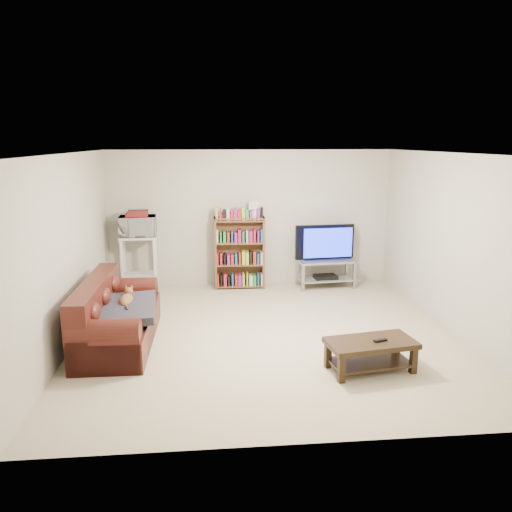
{
  "coord_description": "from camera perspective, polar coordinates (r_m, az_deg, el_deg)",
  "views": [
    {
      "loc": [
        -0.73,
        -6.27,
        2.56
      ],
      "look_at": [
        -0.1,
        0.4,
        1.0
      ],
      "focal_mm": 35.0,
      "sensor_mm": 36.0,
      "label": 1
    }
  ],
  "objects": [
    {
      "name": "blanket",
      "position": [
        6.48,
        -14.82,
        -5.88
      ],
      "size": [
        0.82,
        1.03,
        0.18
      ],
      "primitive_type": "cube",
      "rotation": [
        0.05,
        -0.04,
        0.07
      ],
      "color": "#312E3A",
      "rests_on": "sofa"
    },
    {
      "name": "cat",
      "position": [
        6.62,
        -14.6,
        -4.9
      ],
      "size": [
        0.22,
        0.53,
        0.16
      ],
      "primitive_type": null,
      "rotation": [
        0.0,
        0.0,
        -0.01
      ],
      "color": "brown",
      "rests_on": "sofa"
    },
    {
      "name": "dvd_player",
      "position": [
        8.96,
        7.93,
        -2.36
      ],
      "size": [
        0.42,
        0.31,
        0.06
      ],
      "primitive_type": "cube",
      "rotation": [
        0.0,
        0.0,
        0.08
      ],
      "color": "black",
      "rests_on": "tv_stand"
    },
    {
      "name": "television",
      "position": [
        8.82,
        8.06,
        1.48
      ],
      "size": [
        1.07,
        0.23,
        0.61
      ],
      "primitive_type": "imported",
      "rotation": [
        0.0,
        0.0,
        3.22
      ],
      "color": "black",
      "rests_on": "tv_stand"
    },
    {
      "name": "wall_back",
      "position": [
        8.9,
        -0.64,
        4.32
      ],
      "size": [
        5.0,
        0.0,
        5.0
      ],
      "primitive_type": "plane",
      "rotation": [
        1.57,
        0.0,
        0.0
      ],
      "color": "beige",
      "rests_on": "ground"
    },
    {
      "name": "remote",
      "position": [
        5.83,
        14.03,
        -9.33
      ],
      "size": [
        0.17,
        0.09,
        0.02
      ],
      "primitive_type": "cube",
      "rotation": [
        0.0,
        0.0,
        0.31
      ],
      "color": "black",
      "rests_on": "coffee_table"
    },
    {
      "name": "wall_front",
      "position": [
        4.07,
        5.3,
        -6.45
      ],
      "size": [
        5.0,
        0.0,
        5.0
      ],
      "primitive_type": "plane",
      "rotation": [
        -1.57,
        0.0,
        0.0
      ],
      "color": "beige",
      "rests_on": "ground"
    },
    {
      "name": "wall_left",
      "position": [
        6.65,
        -20.7,
        0.46
      ],
      "size": [
        0.0,
        5.0,
        5.0
      ],
      "primitive_type": "plane",
      "rotation": [
        1.57,
        0.0,
        1.57
      ],
      "color": "beige",
      "rests_on": "ground"
    },
    {
      "name": "microwave_stand",
      "position": [
        8.73,
        -13.19,
        -0.02
      ],
      "size": [
        0.64,
        0.49,
        0.98
      ],
      "rotation": [
        0.0,
        0.0,
        0.07
      ],
      "color": "silver",
      "rests_on": "floor"
    },
    {
      "name": "tv_stand",
      "position": [
        8.92,
        7.96,
        -1.46
      ],
      "size": [
        1.02,
        0.52,
        0.5
      ],
      "rotation": [
        0.0,
        0.0,
        0.08
      ],
      "color": "#999EA3",
      "rests_on": "floor"
    },
    {
      "name": "floor",
      "position": [
        6.81,
        1.17,
        -8.97
      ],
      "size": [
        5.0,
        5.0,
        0.0
      ],
      "primitive_type": "plane",
      "color": "beige",
      "rests_on": "ground"
    },
    {
      "name": "bookshelf",
      "position": [
        8.74,
        -1.9,
        0.49
      ],
      "size": [
        0.88,
        0.29,
        1.26
      ],
      "rotation": [
        0.0,
        0.0,
        -0.02
      ],
      "color": "brown",
      "rests_on": "floor"
    },
    {
      "name": "game_boxes",
      "position": [
        8.6,
        -13.43,
        4.63
      ],
      "size": [
        0.38,
        0.34,
        0.05
      ],
      "primitive_type": "cube",
      "rotation": [
        0.0,
        0.0,
        0.07
      ],
      "color": "maroon",
      "rests_on": "microwave"
    },
    {
      "name": "wall_right",
      "position": [
        7.18,
        21.46,
        1.28
      ],
      "size": [
        0.0,
        5.0,
        5.0
      ],
      "primitive_type": "plane",
      "rotation": [
        1.57,
        0.0,
        -1.57
      ],
      "color": "beige",
      "rests_on": "ground"
    },
    {
      "name": "sofa",
      "position": [
        6.7,
        -16.01,
        -7.15
      ],
      "size": [
        0.86,
        1.95,
        0.83
      ],
      "rotation": [
        0.0,
        0.0,
        -0.01
      ],
      "color": "#461812",
      "rests_on": "floor"
    },
    {
      "name": "microwave",
      "position": [
        8.62,
        -13.37,
        3.36
      ],
      "size": [
        0.63,
        0.45,
        0.34
      ],
      "primitive_type": "imported",
      "rotation": [
        0.0,
        0.0,
        0.07
      ],
      "color": "silver",
      "rests_on": "microwave_stand"
    },
    {
      "name": "coffee_table",
      "position": [
        5.88,
        12.96,
        -10.39
      ],
      "size": [
        1.06,
        0.65,
        0.36
      ],
      "rotation": [
        0.0,
        0.0,
        0.16
      ],
      "color": "black",
      "rests_on": "floor"
    },
    {
      "name": "ceiling",
      "position": [
        6.31,
        1.27,
        11.66
      ],
      "size": [
        5.0,
        5.0,
        0.0
      ],
      "primitive_type": "plane",
      "rotation": [
        3.14,
        0.0,
        0.0
      ],
      "color": "white",
      "rests_on": "ground"
    },
    {
      "name": "shelf_clutter",
      "position": [
        8.63,
        -1.28,
        5.18
      ],
      "size": [
        0.64,
        0.2,
        0.28
      ],
      "rotation": [
        0.0,
        0.0,
        -0.02
      ],
      "color": "silver",
      "rests_on": "bookshelf"
    }
  ]
}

